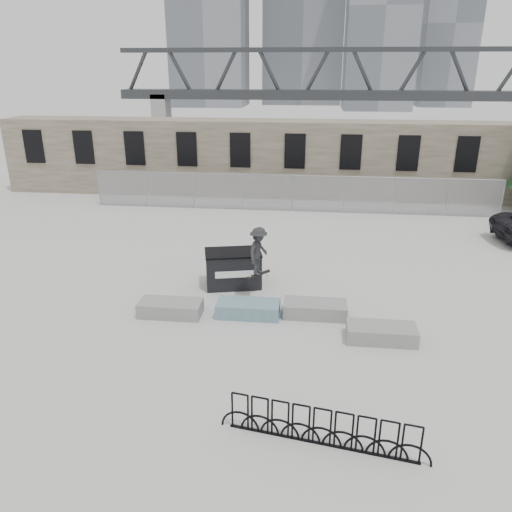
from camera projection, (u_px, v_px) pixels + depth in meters
The scene contains 11 objects.
ground at pixel (273, 316), 15.98m from camera, with size 120.00×120.00×0.00m, color #B2B1AC.
stone_wall at pixel (295, 159), 30.26m from camera, with size 36.00×2.58×4.50m.
chainlink_fence at pixel (292, 193), 27.22m from camera, with size 22.06×0.06×2.02m.
planter_far_left at pixel (170, 308), 15.99m from camera, with size 2.00×0.90×0.46m.
planter_center_left at pixel (248, 308), 15.95m from camera, with size 2.00×0.90×0.46m.
planter_center_right at pixel (315, 308), 15.93m from camera, with size 2.00×0.90×0.46m.
planter_offset at pixel (381, 332), 14.49m from camera, with size 2.00×0.90×0.46m.
dumpster at pixel (233, 268), 18.01m from camera, with size 2.22×1.65×1.31m.
bike_rack at pixel (322, 427), 10.41m from camera, with size 4.43×0.82×0.90m.
truss_bridge at pixel (385, 94), 64.51m from camera, with size 70.00×3.00×9.80m.
skateboarder at pixel (259, 251), 16.25m from camera, with size 0.91×1.17×1.78m.
Camera 1 is at (1.09, -14.22, 7.49)m, focal length 35.00 mm.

